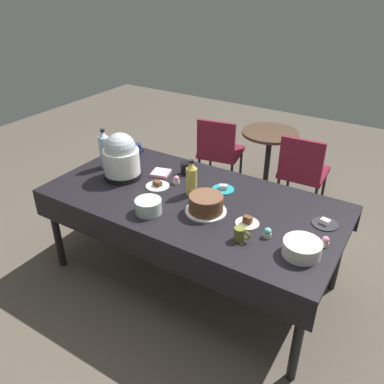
% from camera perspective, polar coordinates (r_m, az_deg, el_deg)
% --- Properties ---
extents(ground, '(9.00, 9.00, 0.00)m').
position_cam_1_polar(ground, '(3.35, -0.00, -11.96)').
color(ground, brown).
extents(potluck_table, '(2.20, 1.10, 0.75)m').
position_cam_1_polar(potluck_table, '(2.94, -0.00, -1.89)').
color(potluck_table, black).
rests_on(potluck_table, ground).
extents(frosted_layer_cake, '(0.29, 0.29, 0.13)m').
position_cam_1_polar(frosted_layer_cake, '(2.71, 2.04, -1.78)').
color(frosted_layer_cake, silver).
rests_on(frosted_layer_cake, potluck_table).
extents(slow_cooker, '(0.30, 0.30, 0.38)m').
position_cam_1_polar(slow_cooker, '(3.17, -10.23, 4.98)').
color(slow_cooker, black).
rests_on(slow_cooker, potluck_table).
extents(glass_salad_bowl, '(0.19, 0.19, 0.10)m').
position_cam_1_polar(glass_salad_bowl, '(2.73, -6.34, -2.06)').
color(glass_salad_bowl, '#B2C6BC').
rests_on(glass_salad_bowl, potluck_table).
extents(ceramic_snack_bowl, '(0.23, 0.23, 0.09)m').
position_cam_1_polar(ceramic_snack_bowl, '(2.42, 15.64, -7.85)').
color(ceramic_snack_bowl, silver).
rests_on(ceramic_snack_bowl, potluck_table).
extents(dessert_plate_charcoal, '(0.17, 0.17, 0.04)m').
position_cam_1_polar(dessert_plate_charcoal, '(2.75, 18.72, -4.32)').
color(dessert_plate_charcoal, '#2D2D33').
rests_on(dessert_plate_charcoal, potluck_table).
extents(dessert_plate_white, '(0.18, 0.18, 0.05)m').
position_cam_1_polar(dessert_plate_white, '(3.06, -5.02, 0.98)').
color(dessert_plate_white, white).
rests_on(dessert_plate_white, potluck_table).
extents(dessert_plate_teal, '(0.17, 0.17, 0.04)m').
position_cam_1_polar(dessert_plate_teal, '(3.02, 4.53, 0.48)').
color(dessert_plate_teal, teal).
rests_on(dessert_plate_teal, potluck_table).
extents(dessert_plate_cream, '(0.16, 0.16, 0.06)m').
position_cam_1_polar(dessert_plate_cream, '(2.64, 8.03, -4.33)').
color(dessert_plate_cream, beige).
rests_on(dessert_plate_cream, potluck_table).
extents(cupcake_rose, '(0.05, 0.05, 0.07)m').
position_cam_1_polar(cupcake_rose, '(2.54, 18.75, -6.82)').
color(cupcake_rose, beige).
rests_on(cupcake_rose, potluck_table).
extents(cupcake_vanilla, '(0.05, 0.05, 0.07)m').
position_cam_1_polar(cupcake_vanilla, '(3.09, -2.29, 1.77)').
color(cupcake_vanilla, beige).
rests_on(cupcake_vanilla, potluck_table).
extents(cupcake_mint, '(0.05, 0.05, 0.07)m').
position_cam_1_polar(cupcake_mint, '(2.53, 10.90, -5.83)').
color(cupcake_mint, beige).
rests_on(cupcake_mint, potluck_table).
extents(soda_bottle_water, '(0.09, 0.09, 0.34)m').
position_cam_1_polar(soda_bottle_water, '(3.38, -12.56, 6.00)').
color(soda_bottle_water, silver).
rests_on(soda_bottle_water, potluck_table).
extents(soda_bottle_ginger_ale, '(0.08, 0.08, 0.28)m').
position_cam_1_polar(soda_bottle_ginger_ale, '(2.89, -0.07, 1.94)').
color(soda_bottle_ginger_ale, gold).
rests_on(soda_bottle_ginger_ale, potluck_table).
extents(coffee_mug_navy, '(0.13, 0.09, 0.09)m').
position_cam_1_polar(coffee_mug_navy, '(3.64, -8.02, 6.24)').
color(coffee_mug_navy, navy).
rests_on(coffee_mug_navy, potluck_table).
extents(coffee_mug_black, '(0.12, 0.08, 0.09)m').
position_cam_1_polar(coffee_mug_black, '(3.23, -0.91, 3.44)').
color(coffee_mug_black, black).
rests_on(coffee_mug_black, potluck_table).
extents(coffee_mug_olive, '(0.11, 0.07, 0.09)m').
position_cam_1_polar(coffee_mug_olive, '(2.47, 6.98, -6.06)').
color(coffee_mug_olive, olive).
rests_on(coffee_mug_olive, potluck_table).
extents(paper_napkin_stack, '(0.17, 0.17, 0.02)m').
position_cam_1_polar(paper_napkin_stack, '(3.25, -4.53, 2.77)').
color(paper_napkin_stack, pink).
rests_on(paper_napkin_stack, potluck_table).
extents(maroon_chair_left, '(0.51, 0.51, 0.85)m').
position_cam_1_polar(maroon_chair_left, '(4.37, 3.96, 6.22)').
color(maroon_chair_left, maroon).
rests_on(maroon_chair_left, ground).
extents(maroon_chair_right, '(0.46, 0.46, 0.85)m').
position_cam_1_polar(maroon_chair_right, '(4.06, 15.71, 3.20)').
color(maroon_chair_right, maroon).
rests_on(maroon_chair_right, ground).
extents(round_cafe_table, '(0.60, 0.60, 0.72)m').
position_cam_1_polar(round_cafe_table, '(4.37, 11.02, 5.85)').
color(round_cafe_table, '#473323').
rests_on(round_cafe_table, ground).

